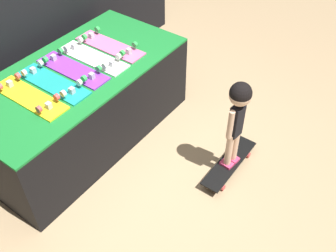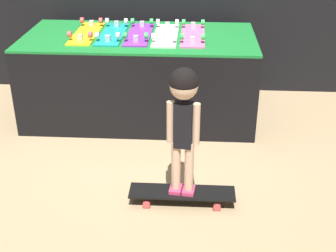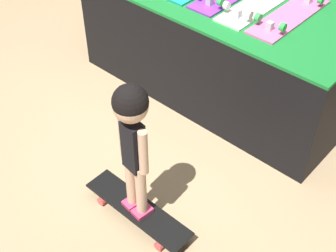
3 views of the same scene
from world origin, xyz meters
name	(u,v)px [view 3 (image 3 of 3)]	position (x,y,z in m)	size (l,w,h in m)	color
ground_plane	(166,124)	(0.00, 0.00, 0.00)	(16.00, 16.00, 0.00)	tan
display_rack	(225,43)	(0.00, 0.66, 0.38)	(2.04, 1.01, 0.77)	black
skateboard_white_on_rack	(258,4)	(0.24, 0.66, 0.78)	(0.21, 0.71, 0.09)	white
skateboard_pink_on_rack	(289,15)	(0.47, 0.66, 0.78)	(0.21, 0.71, 0.09)	pink
skateboard_on_floor	(138,210)	(0.43, -0.72, 0.07)	(0.72, 0.18, 0.09)	black
child	(132,130)	(0.43, -0.72, 0.71)	(0.21, 0.18, 0.88)	#E03D6B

